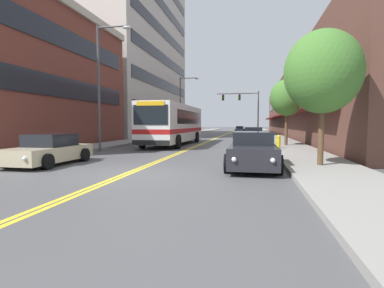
{
  "coord_description": "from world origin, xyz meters",
  "views": [
    {
      "loc": [
        4.23,
        -9.65,
        1.74
      ],
      "look_at": [
        -0.18,
        12.43,
        0.22
      ],
      "focal_mm": 28.0,
      "sensor_mm": 36.0,
      "label": 1
    }
  ],
  "objects_px": {
    "traffic_signal_mast": "(244,104)",
    "street_lamp_left_near": "(103,77)",
    "city_bus": "(175,123)",
    "car_navy_parked_right_end": "(252,131)",
    "street_tree_right_near": "(323,72)",
    "fire_hydrant": "(278,142)",
    "car_charcoal_parked_right_foreground": "(253,151)",
    "car_beige_parked_left_mid": "(49,151)",
    "car_black_parked_right_far": "(253,136)",
    "car_dark_grey_parked_left_near": "(180,133)",
    "street_lamp_left_far": "(183,101)",
    "car_silver_parked_right_mid": "(252,141)",
    "car_white_parked_left_far": "(189,132)",
    "car_slate_blue_moving_lead": "(240,129)",
    "street_tree_right_mid": "(287,98)"
  },
  "relations": [
    {
      "from": "city_bus",
      "to": "car_white_parked_left_far",
      "type": "relative_size",
      "value": 2.58
    },
    {
      "from": "city_bus",
      "to": "street_tree_right_near",
      "type": "xyz_separation_m",
      "value": [
        8.95,
        -12.19,
        1.85
      ]
    },
    {
      "from": "car_dark_grey_parked_left_near",
      "to": "car_navy_parked_right_end",
      "type": "xyz_separation_m",
      "value": [
        8.59,
        12.72,
        0.0
      ]
    },
    {
      "from": "city_bus",
      "to": "street_lamp_left_far",
      "type": "bearing_deg",
      "value": 100.35
    },
    {
      "from": "car_silver_parked_right_mid",
      "to": "traffic_signal_mast",
      "type": "height_order",
      "value": "traffic_signal_mast"
    },
    {
      "from": "car_dark_grey_parked_left_near",
      "to": "car_charcoal_parked_right_foreground",
      "type": "height_order",
      "value": "car_charcoal_parked_right_foreground"
    },
    {
      "from": "car_dark_grey_parked_left_near",
      "to": "street_tree_right_mid",
      "type": "bearing_deg",
      "value": -46.98
    },
    {
      "from": "car_charcoal_parked_right_foreground",
      "to": "street_tree_right_near",
      "type": "xyz_separation_m",
      "value": [
        2.54,
        0.21,
        3.02
      ]
    },
    {
      "from": "street_tree_right_mid",
      "to": "car_black_parked_right_far",
      "type": "bearing_deg",
      "value": 122.36
    },
    {
      "from": "car_dark_grey_parked_left_near",
      "to": "car_white_parked_left_far",
      "type": "bearing_deg",
      "value": 90.87
    },
    {
      "from": "car_white_parked_left_far",
      "to": "street_tree_right_mid",
      "type": "bearing_deg",
      "value": -58.06
    },
    {
      "from": "street_lamp_left_near",
      "to": "car_navy_parked_right_end",
      "type": "bearing_deg",
      "value": 72.88
    },
    {
      "from": "street_lamp_left_far",
      "to": "street_tree_right_near",
      "type": "xyz_separation_m",
      "value": [
        11.75,
        -27.51,
        -1.11
      ]
    },
    {
      "from": "car_white_parked_left_far",
      "to": "street_tree_right_near",
      "type": "xyz_separation_m",
      "value": [
        11.19,
        -28.9,
        3.07
      ]
    },
    {
      "from": "car_white_parked_left_far",
      "to": "car_navy_parked_right_end",
      "type": "relative_size",
      "value": 0.99
    },
    {
      "from": "car_black_parked_right_far",
      "to": "street_tree_right_near",
      "type": "height_order",
      "value": "street_tree_right_near"
    },
    {
      "from": "car_dark_grey_parked_left_near",
      "to": "car_silver_parked_right_mid",
      "type": "bearing_deg",
      "value": -58.82
    },
    {
      "from": "car_beige_parked_left_mid",
      "to": "car_navy_parked_right_end",
      "type": "xyz_separation_m",
      "value": [
        8.59,
        36.46,
        -0.0
      ]
    },
    {
      "from": "car_dark_grey_parked_left_near",
      "to": "fire_hydrant",
      "type": "height_order",
      "value": "car_dark_grey_parked_left_near"
    },
    {
      "from": "car_beige_parked_left_mid",
      "to": "car_white_parked_left_far",
      "type": "height_order",
      "value": "car_beige_parked_left_mid"
    },
    {
      "from": "car_white_parked_left_far",
      "to": "car_silver_parked_right_mid",
      "type": "xyz_separation_m",
      "value": [
        8.61,
        -20.1,
        -0.07
      ]
    },
    {
      "from": "car_silver_parked_right_mid",
      "to": "street_lamp_left_far",
      "type": "distance_m",
      "value": 21.27
    },
    {
      "from": "car_beige_parked_left_mid",
      "to": "street_tree_right_near",
      "type": "height_order",
      "value": "street_tree_right_near"
    },
    {
      "from": "car_dark_grey_parked_left_near",
      "to": "car_slate_blue_moving_lead",
      "type": "relative_size",
      "value": 0.96
    },
    {
      "from": "car_beige_parked_left_mid",
      "to": "fire_hydrant",
      "type": "distance_m",
      "value": 13.49
    },
    {
      "from": "car_black_parked_right_far",
      "to": "car_navy_parked_right_end",
      "type": "xyz_separation_m",
      "value": [
        -0.06,
        20.78,
        -0.07
      ]
    },
    {
      "from": "car_dark_grey_parked_left_near",
      "to": "car_navy_parked_right_end",
      "type": "bearing_deg",
      "value": 55.98
    },
    {
      "from": "car_white_parked_left_far",
      "to": "car_navy_parked_right_end",
      "type": "height_order",
      "value": "car_white_parked_left_far"
    },
    {
      "from": "city_bus",
      "to": "car_charcoal_parked_right_foreground",
      "type": "height_order",
      "value": "city_bus"
    },
    {
      "from": "car_beige_parked_left_mid",
      "to": "car_navy_parked_right_end",
      "type": "distance_m",
      "value": 37.46
    },
    {
      "from": "traffic_signal_mast",
      "to": "fire_hydrant",
      "type": "xyz_separation_m",
      "value": [
        2.96,
        -28.91,
        -4.37
      ]
    },
    {
      "from": "street_lamp_left_near",
      "to": "street_lamp_left_far",
      "type": "relative_size",
      "value": 0.98
    },
    {
      "from": "car_charcoal_parked_right_foreground",
      "to": "street_lamp_left_near",
      "type": "xyz_separation_m",
      "value": [
        -9.27,
        5.63,
        4.02
      ]
    },
    {
      "from": "car_beige_parked_left_mid",
      "to": "car_navy_parked_right_end",
      "type": "height_order",
      "value": "car_beige_parked_left_mid"
    },
    {
      "from": "city_bus",
      "to": "car_charcoal_parked_right_foreground",
      "type": "bearing_deg",
      "value": -62.65
    },
    {
      "from": "city_bus",
      "to": "car_navy_parked_right_end",
      "type": "relative_size",
      "value": 2.54
    },
    {
      "from": "city_bus",
      "to": "car_black_parked_right_far",
      "type": "relative_size",
      "value": 2.57
    },
    {
      "from": "car_white_parked_left_far",
      "to": "street_lamp_left_far",
      "type": "bearing_deg",
      "value": -111.96
    },
    {
      "from": "traffic_signal_mast",
      "to": "street_lamp_left_near",
      "type": "relative_size",
      "value": 0.88
    },
    {
      "from": "car_beige_parked_left_mid",
      "to": "car_black_parked_right_far",
      "type": "xyz_separation_m",
      "value": [
        8.65,
        15.68,
        0.06
      ]
    },
    {
      "from": "car_slate_blue_moving_lead",
      "to": "car_charcoal_parked_right_foreground",
      "type": "bearing_deg",
      "value": -87.21
    },
    {
      "from": "car_navy_parked_right_end",
      "to": "street_tree_right_near",
      "type": "relative_size",
      "value": 0.93
    },
    {
      "from": "car_beige_parked_left_mid",
      "to": "street_tree_right_mid",
      "type": "height_order",
      "value": "street_tree_right_mid"
    },
    {
      "from": "car_dark_grey_parked_left_near",
      "to": "car_navy_parked_right_end",
      "type": "distance_m",
      "value": 15.35
    },
    {
      "from": "car_beige_parked_left_mid",
      "to": "street_lamp_left_near",
      "type": "height_order",
      "value": "street_lamp_left_near"
    },
    {
      "from": "city_bus",
      "to": "traffic_signal_mast",
      "type": "height_order",
      "value": "traffic_signal_mast"
    },
    {
      "from": "car_silver_parked_right_mid",
      "to": "street_lamp_left_far",
      "type": "relative_size",
      "value": 0.58
    },
    {
      "from": "car_beige_parked_left_mid",
      "to": "car_slate_blue_moving_lead",
      "type": "bearing_deg",
      "value": 83.53
    },
    {
      "from": "car_charcoal_parked_right_foreground",
      "to": "street_lamp_left_near",
      "type": "relative_size",
      "value": 0.6
    },
    {
      "from": "car_slate_blue_moving_lead",
      "to": "street_lamp_left_near",
      "type": "relative_size",
      "value": 0.61
    }
  ]
}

